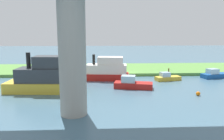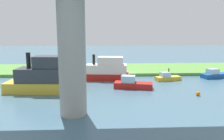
{
  "view_description": "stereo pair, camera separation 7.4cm",
  "coord_description": "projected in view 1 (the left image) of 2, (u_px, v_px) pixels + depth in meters",
  "views": [
    {
      "loc": [
        3.39,
        36.75,
        7.51
      ],
      "look_at": [
        1.78,
        5.0,
        2.0
      ],
      "focal_mm": 36.09,
      "sensor_mm": 36.0,
      "label": 1
    },
    {
      "loc": [
        3.32,
        36.75,
        7.51
      ],
      "look_at": [
        1.78,
        5.0,
        2.0
      ],
      "focal_mm": 36.09,
      "sensor_mm": 36.0,
      "label": 2
    }
  ],
  "objects": [
    {
      "name": "ground_plane",
      "position": [
        121.0,
        77.0,
        37.61
      ],
      "size": [
        160.0,
        160.0,
        0.0
      ],
      "primitive_type": "plane",
      "color": "#476B7F"
    },
    {
      "name": "grassy_bank",
      "position": [
        118.0,
        69.0,
        43.48
      ],
      "size": [
        80.0,
        12.0,
        0.5
      ],
      "primitive_type": "cube",
      "color": "#5B9342",
      "rests_on": "ground"
    },
    {
      "name": "bridge_pylon",
      "position": [
        72.0,
        55.0,
        19.69
      ],
      "size": [
        2.42,
        2.42,
        10.96
      ],
      "primitive_type": "cylinder",
      "color": "#9E998E",
      "rests_on": "ground"
    },
    {
      "name": "person_on_bank",
      "position": [
        107.0,
        67.0,
        40.32
      ],
      "size": [
        0.4,
        0.4,
        1.39
      ],
      "color": "#2D334C",
      "rests_on": "grassy_bank"
    },
    {
      "name": "mooring_post",
      "position": [
        169.0,
        70.0,
        38.45
      ],
      "size": [
        0.2,
        0.2,
        0.74
      ],
      "primitive_type": "cylinder",
      "color": "brown",
      "rests_on": "grassy_bank"
    },
    {
      "name": "houseboat_blue",
      "position": [
        106.0,
        70.0,
        34.99
      ],
      "size": [
        7.96,
        3.36,
        3.95
      ],
      "color": "red",
      "rests_on": "ground"
    },
    {
      "name": "riverboat_paddlewheel",
      "position": [
        132.0,
        84.0,
        29.93
      ],
      "size": [
        5.3,
        2.84,
        1.68
      ],
      "color": "red",
      "rests_on": "ground"
    },
    {
      "name": "skiff_small",
      "position": [
        167.0,
        77.0,
        34.64
      ],
      "size": [
        4.13,
        2.24,
        1.3
      ],
      "color": "gold",
      "rests_on": "ground"
    },
    {
      "name": "motorboat_red",
      "position": [
        47.0,
        77.0,
        28.1
      ],
      "size": [
        9.81,
        3.85,
        4.91
      ],
      "color": "gold",
      "rests_on": "ground"
    },
    {
      "name": "motorboat_white",
      "position": [
        215.0,
        75.0,
        36.49
      ],
      "size": [
        4.85,
        2.72,
        1.53
      ],
      "color": "#195199",
      "rests_on": "ground"
    },
    {
      "name": "marker_buoy",
      "position": [
        198.0,
        94.0,
        26.49
      ],
      "size": [
        0.5,
        0.5,
        0.5
      ],
      "primitive_type": "sphere",
      "color": "orange",
      "rests_on": "ground"
    }
  ]
}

